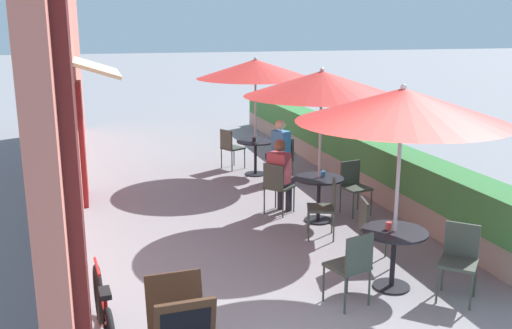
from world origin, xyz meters
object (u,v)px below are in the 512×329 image
object	(u,v)px
coffee_cup_near	(389,226)
patio_table_far	(255,150)
patio_table_near	(394,246)
patio_umbrella_far	(255,69)
cafe_chair_near_back	(459,256)
coffee_cup_mid	(323,174)
cafe_chair_near_left	(372,226)
cafe_chair_far_right	(230,146)
cafe_chair_mid_back	(354,183)
patio_umbrella_mid	(322,84)
coffee_cup_far	(254,140)
cafe_chair_mid_right	(326,204)
patio_table_mid	(319,189)
bicycle_leaning	(104,315)
cafe_chair_near_right	(352,263)
seated_patron_mid_left	(281,173)
seated_patron_far_left	(279,148)
patio_umbrella_near	(402,105)
cafe_chair_mid_left	(277,184)
cafe_chair_far_left	(283,156)

from	to	relation	value
coffee_cup_near	patio_table_far	bearing A→B (deg)	90.67
patio_table_near	patio_umbrella_far	size ratio (longest dim) A/B	0.32
cafe_chair_near_back	coffee_cup_mid	xyz separation A→B (m)	(-0.45, 2.94, 0.25)
cafe_chair_near_left	cafe_chair_far_right	world-z (taller)	same
cafe_chair_mid_back	patio_umbrella_far	world-z (taller)	patio_umbrella_far
patio_umbrella_mid	coffee_cup_mid	bearing A→B (deg)	24.27
patio_umbrella_far	coffee_cup_far	size ratio (longest dim) A/B	27.01
cafe_chair_near_left	coffee_cup_near	bearing A→B (deg)	1.50
patio_table_near	cafe_chair_near_back	distance (m)	0.73
patio_table_far	patio_umbrella_mid	bearing A→B (deg)	-86.91
patio_umbrella_far	cafe_chair_near_left	bearing A→B (deg)	-87.64
patio_umbrella_far	cafe_chair_far_right	distance (m)	1.83
cafe_chair_near_back	cafe_chair_mid_right	bearing A→B (deg)	-29.41
patio_table_mid	bicycle_leaning	distance (m)	4.43
cafe_chair_mid_back	patio_table_far	size ratio (longest dim) A/B	1.12
coffee_cup_near	cafe_chair_near_right	bearing A→B (deg)	-150.93
seated_patron_mid_left	cafe_chair_far_right	size ratio (longest dim) A/B	1.44
cafe_chair_near_back	patio_umbrella_far	xyz separation A→B (m)	(-0.70, 5.97, 1.68)
cafe_chair_near_right	patio_umbrella_far	world-z (taller)	patio_umbrella_far
seated_patron_mid_left	cafe_chair_mid_right	world-z (taller)	seated_patron_mid_left
patio_table_far	bicycle_leaning	xyz separation A→B (m)	(-3.22, -5.91, -0.19)
patio_table_mid	seated_patron_far_left	distance (m)	2.41
patio_umbrella_near	cafe_chair_near_right	distance (m)	1.83
patio_umbrella_far	cafe_chair_far_right	xyz separation A→B (m)	(-0.39, 0.62, -1.68)
patio_umbrella_far	patio_table_far	bearing A→B (deg)	90.00
coffee_cup_mid	seated_patron_far_left	size ratio (longest dim) A/B	0.07
cafe_chair_mid_back	coffee_cup_mid	xyz separation A→B (m)	(-0.62, -0.17, 0.25)
cafe_chair_near_left	seated_patron_mid_left	world-z (taller)	seated_patron_mid_left
cafe_chair_mid_back	seated_patron_far_left	size ratio (longest dim) A/B	0.70
cafe_chair_far_right	patio_table_mid	bearing A→B (deg)	-17.60
patio_table_mid	patio_table_far	distance (m)	3.07
coffee_cup_near	coffee_cup_mid	size ratio (longest dim) A/B	1.00
patio_table_near	coffee_cup_near	xyz separation A→B (m)	(-0.05, 0.06, 0.24)
cafe_chair_near_left	patio_table_far	distance (m)	4.81
patio_table_far	cafe_chair_far_right	distance (m)	0.73
cafe_chair_near_left	cafe_chair_near_right	size ratio (longest dim) A/B	1.00
patio_table_mid	cafe_chair_mid_left	size ratio (longest dim) A/B	0.90
cafe_chair_near_back	patio_table_mid	distance (m)	2.95
patio_table_near	cafe_chair_mid_back	world-z (taller)	cafe_chair_mid_back
patio_table_far	patio_umbrella_far	xyz separation A→B (m)	(0.00, -0.00, 1.67)
cafe_chair_far_right	cafe_chair_near_left	bearing A→B (deg)	-19.99
seated_patron_far_left	seated_patron_mid_left	bearing A→B (deg)	136.39
patio_umbrella_near	patio_umbrella_mid	distance (m)	2.46
patio_table_mid	bicycle_leaning	world-z (taller)	patio_table_mid
cafe_chair_mid_right	seated_patron_far_left	bearing A→B (deg)	14.02
patio_umbrella_near	seated_patron_mid_left	distance (m)	3.42
cafe_chair_near_back	cafe_chair_far_left	distance (m)	5.36
patio_umbrella_near	patio_table_mid	size ratio (longest dim) A/B	3.12
patio_umbrella_mid	cafe_chair_far_left	distance (m)	2.98
cafe_chair_mid_right	coffee_cup_mid	size ratio (longest dim) A/B	9.67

